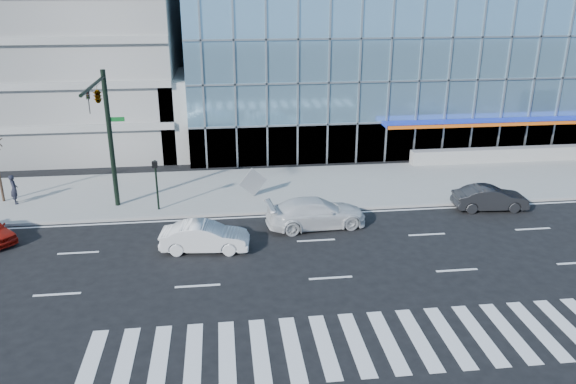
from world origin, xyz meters
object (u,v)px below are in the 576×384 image
(traffic_signal, at_px, (102,111))
(ped_signal_post, at_px, (156,177))
(white_suv, at_px, (316,213))
(tilted_panel, at_px, (253,182))
(pedestrian, at_px, (14,189))
(white_sedan, at_px, (205,237))
(dark_sedan, at_px, (490,198))

(traffic_signal, distance_m, ped_signal_post, 4.75)
(white_suv, height_order, tilted_panel, tilted_panel)
(traffic_signal, relative_size, pedestrian, 4.45)
(traffic_signal, relative_size, tilted_panel, 6.15)
(tilted_panel, bearing_deg, ped_signal_post, 178.60)
(traffic_signal, bearing_deg, white_sedan, -43.37)
(dark_sedan, distance_m, tilted_panel, 14.20)
(ped_signal_post, height_order, white_suv, ped_signal_post)
(traffic_signal, xyz_separation_m, white_sedan, (5.29, -5.00, -5.44))
(white_suv, distance_m, white_sedan, 6.40)
(traffic_signal, relative_size, dark_sedan, 1.87)
(ped_signal_post, bearing_deg, traffic_signal, -171.48)
(traffic_signal, xyz_separation_m, pedestrian, (-6.11, 2.43, -5.11))
(dark_sedan, bearing_deg, white_suv, 100.38)
(traffic_signal, height_order, pedestrian, traffic_signal)
(traffic_signal, distance_m, dark_sedan, 22.62)
(white_sedan, bearing_deg, tilted_panel, -16.35)
(white_suv, xyz_separation_m, white_sedan, (-6.00, -2.23, -0.07))
(dark_sedan, bearing_deg, pedestrian, 85.80)
(traffic_signal, xyz_separation_m, tilted_panel, (8.14, 1.93, -5.10))
(white_sedan, bearing_deg, ped_signal_post, 33.44)
(ped_signal_post, distance_m, white_sedan, 6.22)
(traffic_signal, relative_size, white_suv, 1.46)
(white_sedan, bearing_deg, traffic_signal, 52.58)
(traffic_signal, xyz_separation_m, ped_signal_post, (2.50, 0.37, -4.02))
(traffic_signal, bearing_deg, ped_signal_post, 8.52)
(white_suv, height_order, pedestrian, pedestrian)
(traffic_signal, height_order, ped_signal_post, traffic_signal)
(traffic_signal, height_order, tilted_panel, traffic_signal)
(pedestrian, bearing_deg, tilted_panel, -115.96)
(dark_sedan, height_order, tilted_panel, tilted_panel)
(white_sedan, distance_m, pedestrian, 13.61)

